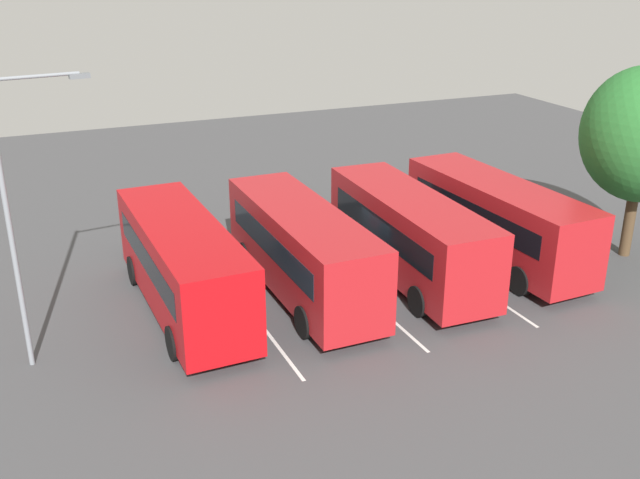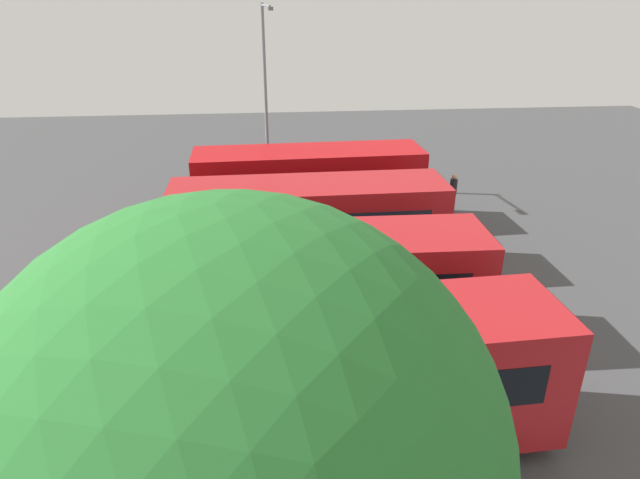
{
  "view_description": "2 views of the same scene",
  "coord_description": "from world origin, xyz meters",
  "px_view_note": "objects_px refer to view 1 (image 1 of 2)",
  "views": [
    {
      "loc": [
        -22.55,
        10.71,
        11.65
      ],
      "look_at": [
        1.36,
        0.67,
        1.36
      ],
      "focal_mm": 40.97,
      "sensor_mm": 36.0,
      "label": 1
    },
    {
      "loc": [
        -1.46,
        -15.34,
        9.09
      ],
      "look_at": [
        0.07,
        0.75,
        1.73
      ],
      "focal_mm": 30.76,
      "sensor_mm": 36.0,
      "label": 2
    }
  ],
  "objects_px": {
    "bus_far_right": "(183,263)",
    "street_lamp": "(16,208)",
    "bus_center_left": "(409,233)",
    "bus_center_right": "(302,248)",
    "pedestrian": "(130,225)",
    "bus_far_left": "(496,218)"
  },
  "relations": [
    {
      "from": "bus_center_left",
      "to": "street_lamp",
      "type": "relative_size",
      "value": 1.09
    },
    {
      "from": "bus_far_left",
      "to": "bus_center_left",
      "type": "bearing_deg",
      "value": 88.96
    },
    {
      "from": "bus_center_right",
      "to": "bus_far_right",
      "type": "bearing_deg",
      "value": 84.83
    },
    {
      "from": "bus_far_left",
      "to": "bus_center_right",
      "type": "xyz_separation_m",
      "value": [
        0.05,
        8.26,
        0.0
      ]
    },
    {
      "from": "bus_far_right",
      "to": "street_lamp",
      "type": "xyz_separation_m",
      "value": [
        -1.65,
        4.86,
        3.16
      ]
    },
    {
      "from": "bus_center_left",
      "to": "bus_center_right",
      "type": "distance_m",
      "value": 4.24
    },
    {
      "from": "bus_far_left",
      "to": "bus_center_left",
      "type": "xyz_separation_m",
      "value": [
        -0.11,
        4.01,
        0.0
      ]
    },
    {
      "from": "bus_far_left",
      "to": "bus_far_right",
      "type": "xyz_separation_m",
      "value": [
        0.36,
        12.48,
        0.0
      ]
    },
    {
      "from": "pedestrian",
      "to": "bus_far_right",
      "type": "bearing_deg",
      "value": 1.89
    },
    {
      "from": "bus_center_left",
      "to": "bus_far_left",
      "type": "bearing_deg",
      "value": -87.38
    },
    {
      "from": "bus_center_right",
      "to": "bus_far_right",
      "type": "distance_m",
      "value": 4.23
    },
    {
      "from": "bus_center_left",
      "to": "bus_center_right",
      "type": "relative_size",
      "value": 1.0
    },
    {
      "from": "bus_center_right",
      "to": "pedestrian",
      "type": "height_order",
      "value": "bus_center_right"
    },
    {
      "from": "bus_center_right",
      "to": "bus_far_left",
      "type": "bearing_deg",
      "value": -91.23
    },
    {
      "from": "pedestrian",
      "to": "bus_far_left",
      "type": "bearing_deg",
      "value": 57.74
    },
    {
      "from": "bus_far_right",
      "to": "street_lamp",
      "type": "height_order",
      "value": "street_lamp"
    },
    {
      "from": "bus_center_left",
      "to": "street_lamp",
      "type": "distance_m",
      "value": 13.74
    },
    {
      "from": "bus_far_right",
      "to": "street_lamp",
      "type": "relative_size",
      "value": 1.1
    },
    {
      "from": "bus_far_left",
      "to": "bus_far_right",
      "type": "distance_m",
      "value": 12.48
    },
    {
      "from": "bus_center_left",
      "to": "bus_center_right",
      "type": "height_order",
      "value": "same"
    },
    {
      "from": "bus_far_right",
      "to": "pedestrian",
      "type": "relative_size",
      "value": 5.35
    },
    {
      "from": "bus_far_right",
      "to": "bus_far_left",
      "type": "bearing_deg",
      "value": -93.7
    }
  ]
}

